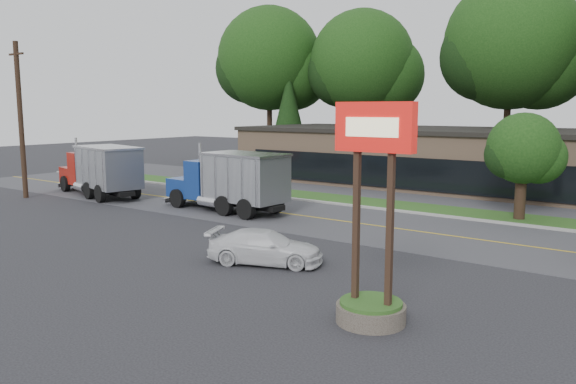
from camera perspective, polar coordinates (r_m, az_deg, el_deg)
name	(u,v)px	position (r m, az deg, el deg)	size (l,w,h in m)	color
ground	(175,248)	(24.04, -11.42, -5.60)	(140.00, 140.00, 0.00)	#37373C
road	(299,215)	(30.67, 1.08, -2.39)	(60.00, 8.00, 0.02)	#4B4B4F
center_line	(299,215)	(30.67, 1.08, -2.39)	(60.00, 0.12, 0.01)	gold
curb	(338,205)	(34.13, 5.14, -1.32)	(60.00, 0.30, 0.12)	#9E9E99
grass_verge	(353,201)	(35.67, 6.64, -0.92)	(60.00, 3.40, 0.03)	#2E551D
far_parking	(389,192)	(40.04, 10.18, 0.03)	(60.00, 7.00, 0.02)	#4B4B4F
strip_mall	(448,159)	(44.53, 15.97, 3.27)	(32.00, 12.00, 4.00)	tan
utility_pole	(21,119)	(40.18, -25.52, 6.67)	(1.60, 0.32, 10.00)	#382619
bilo_sign	(372,250)	(15.27, 8.55, -5.84)	(2.20, 1.90, 5.95)	#6B6054
tree_far_a	(271,64)	(60.70, -1.70, 12.90)	(11.52, 10.84, 16.43)	#382619
tree_far_b	(364,67)	(56.84, 7.75, 12.47)	(10.80, 10.16, 15.40)	#382619
tree_far_c	(513,50)	(51.72, 21.93, 13.27)	(11.70, 11.01, 16.69)	#382619
evergreen_left	(289,114)	(56.51, 0.07, 7.94)	(4.22, 4.22, 9.59)	#382619
tree_verge	(524,152)	(31.61, 22.89, 3.77)	(3.92, 3.69, 5.59)	#382619
dump_truck_red	(101,169)	(39.15, -18.43, 2.21)	(8.99, 4.42, 3.36)	black
dump_truck_blue	(231,180)	(31.64, -5.79, 1.21)	(8.05, 3.12, 3.36)	black
rally_car	(265,247)	(21.17, -2.32, -5.60)	(1.76, 4.34, 1.26)	silver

